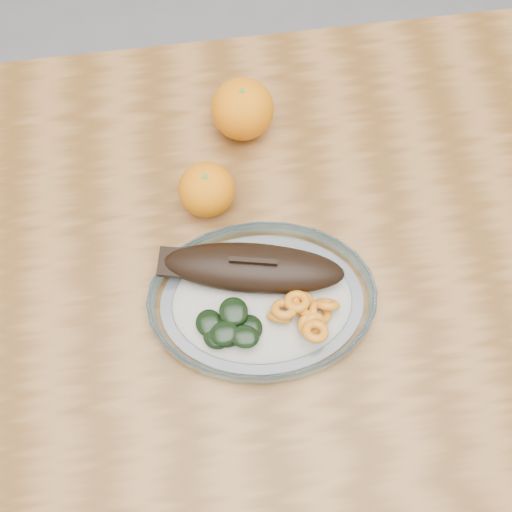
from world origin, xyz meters
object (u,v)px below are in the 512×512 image
object	(u,v)px
plated_meal	(262,299)
orange_right	(207,190)
orange_left	(242,109)
dining_table	(251,303)

from	to	relation	value
plated_meal	orange_right	bearing A→B (deg)	113.06
plated_meal	orange_left	world-z (taller)	orange_left
dining_table	orange_right	distance (m)	0.19
orange_left	plated_meal	bearing A→B (deg)	-91.96
dining_table	plated_meal	distance (m)	0.12
plated_meal	orange_left	bearing A→B (deg)	92.03
plated_meal	orange_left	size ratio (longest dim) A/B	6.31
plated_meal	orange_left	xyz separation A→B (m)	(0.01, 0.27, 0.03)
dining_table	orange_right	xyz separation A→B (m)	(-0.04, 0.12, 0.14)
orange_left	orange_right	xyz separation A→B (m)	(-0.06, -0.12, -0.01)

